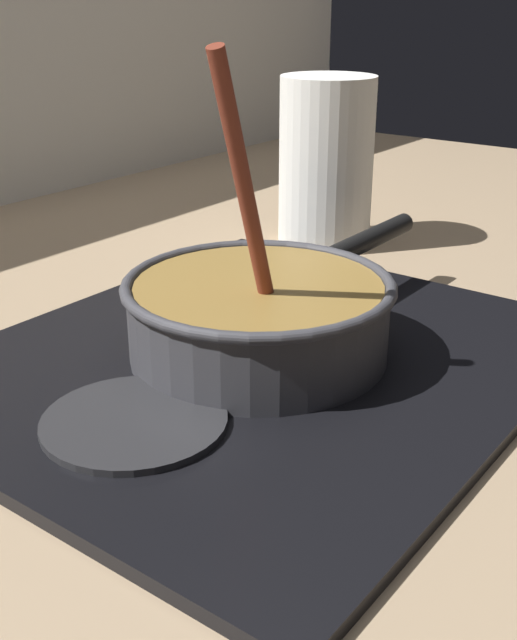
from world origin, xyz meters
The scene contains 6 objects.
ground centered at (0.00, 0.00, -0.02)m, with size 2.40×1.60×0.04m, color #9E8466.
hob_plate centered at (-0.01, 0.09, 0.01)m, with size 0.56×0.48×0.01m, color black.
burner_ring centered at (-0.01, 0.09, 0.02)m, with size 0.18×0.18×0.01m, color #592D0C.
spare_burner centered at (-0.17, 0.09, 0.01)m, with size 0.15×0.15×0.01m, color #262628.
cooking_pan centered at (-0.01, 0.09, 0.05)m, with size 0.41×0.25×0.28m.
paper_towel_roll centered at (0.35, 0.25, 0.11)m, with size 0.13×0.13×0.22m, color white.
Camera 1 is at (-0.54, -0.31, 0.33)m, focal length 44.24 mm.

